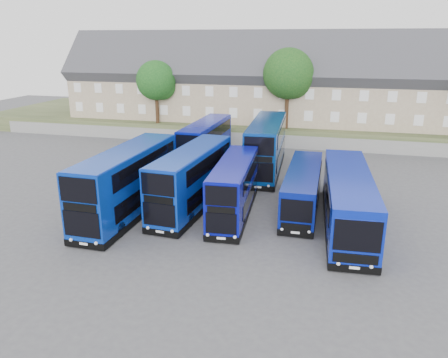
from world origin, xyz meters
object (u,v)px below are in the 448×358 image
at_px(coach_east_a, 303,189).
at_px(tree_mid, 290,76).
at_px(dd_front_mid, 192,180).
at_px(dd_front_left, 128,184).
at_px(tree_west, 157,82).

distance_m(coach_east_a, tree_mid, 21.56).
bearing_deg(dd_front_mid, dd_front_left, -145.72).
height_order(dd_front_mid, tree_mid, tree_mid).
relative_size(dd_front_mid, tree_west, 1.46).
bearing_deg(tree_mid, dd_front_left, -109.11).
height_order(dd_front_left, coach_east_a, dd_front_left).
bearing_deg(coach_east_a, dd_front_mid, -166.26).
bearing_deg(tree_mid, coach_east_a, -80.37).
height_order(dd_front_left, dd_front_mid, dd_front_left).
height_order(dd_front_left, tree_west, tree_west).
relative_size(dd_front_left, dd_front_mid, 1.06).
xyz_separation_m(coach_east_a, tree_mid, (-3.44, 20.24, 6.59)).
distance_m(tree_west, tree_mid, 16.04).
distance_m(dd_front_mid, tree_mid, 23.41).
bearing_deg(coach_east_a, tree_mid, 99.43).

